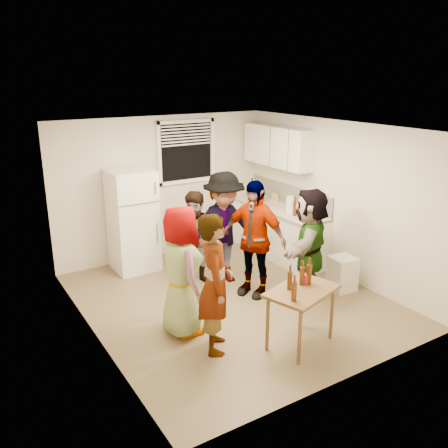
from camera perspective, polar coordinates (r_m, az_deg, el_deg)
room at (r=7.07m, az=0.90°, el=-9.10°), size 4.00×4.50×2.50m
window at (r=8.55m, az=-4.55°, el=8.67°), size 1.12×0.10×1.06m
refrigerator at (r=8.01m, az=-10.92°, el=0.42°), size 0.70×0.70×1.70m
counter_lower at (r=8.68m, az=6.28°, el=-0.91°), size 0.60×2.20×0.86m
countertop at (r=8.55m, az=6.38°, el=1.95°), size 0.64×2.22×0.04m
backsplash at (r=8.67m, az=7.91°, el=3.49°), size 0.03×2.20×0.36m
upper_cabinets at (r=8.56m, az=6.49°, el=9.30°), size 0.34×1.60×0.70m
kettle at (r=8.85m, az=4.42°, el=2.68°), size 0.26×0.22×0.20m
paper_towel at (r=8.25m, az=7.91°, el=1.44°), size 0.13×0.13×0.28m
wine_bottle at (r=9.24m, az=3.36°, el=3.35°), size 0.07×0.07×0.27m
beer_bottle_counter at (r=8.03m, az=8.49°, el=0.97°), size 0.06×0.06×0.25m
blue_cup at (r=7.88m, az=9.67°, el=0.59°), size 0.09×0.09×0.13m
picture_frame at (r=8.92m, az=6.18°, el=3.24°), size 0.02×0.18×0.15m
trash_bin at (r=7.50m, az=14.01°, el=-5.90°), size 0.39×0.39×0.53m
serving_table at (r=6.10m, az=9.01°, el=-14.05°), size 1.01×0.81×0.74m
beer_bottle_table at (r=5.91m, az=10.11°, el=-7.08°), size 0.06×0.06×0.25m
red_cup at (r=5.91m, az=9.69°, el=-7.06°), size 0.09×0.09×0.12m
guest_grey at (r=6.31m, az=-4.95°, el=-12.71°), size 1.75×0.98×0.53m
guest_stripe at (r=5.96m, az=-1.01°, el=-14.63°), size 1.79×1.37×0.41m
guest_back_left at (r=7.59m, az=-3.08°, el=-7.17°), size 1.35×1.67×0.57m
guest_back_right at (r=7.67m, az=-0.04°, el=-6.85°), size 1.29×1.87×0.66m
guest_black at (r=7.28m, az=3.46°, el=-8.28°), size 2.03×1.68×0.43m
guest_orange at (r=7.29m, az=9.91°, el=-8.51°), size 2.24×2.26×0.49m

